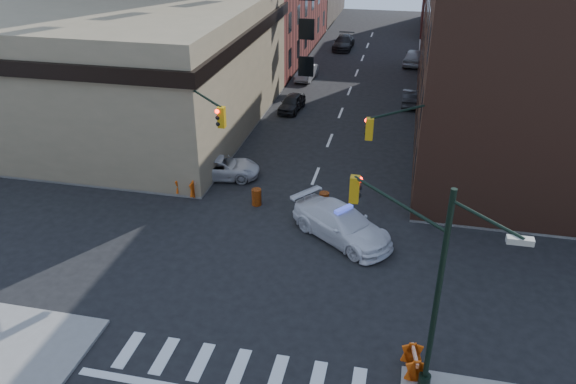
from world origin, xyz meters
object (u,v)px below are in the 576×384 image
at_px(parked_car_wnear, 292,103).
at_px(pedestrian_a, 181,170).
at_px(police_car, 342,224).
at_px(barrel_road, 324,201).
at_px(parked_car_enear, 411,97).
at_px(barricade_se_a, 414,362).
at_px(barricade_nw_a, 187,187).
at_px(pickup, 221,167).
at_px(pedestrian_b, 168,174).
at_px(barrel_bank, 257,197).
at_px(parked_car_wfar, 307,72).

xyz_separation_m(parked_car_wnear, pedestrian_a, (-3.75, -14.71, 0.35)).
bearing_deg(police_car, barrel_road, 62.21).
relative_size(pedestrian_a, barrel_road, 1.72).
height_order(parked_car_enear, barricade_se_a, parked_car_enear).
height_order(police_car, parked_car_enear, police_car).
height_order(parked_car_enear, barricade_nw_a, parked_car_enear).
xyz_separation_m(barricade_se_a, barricade_nw_a, (-13.30, 11.40, 0.05)).
xyz_separation_m(pickup, barrel_road, (6.98, -2.58, -0.18)).
bearing_deg(pickup, barrel_road, -120.87).
height_order(pickup, parked_car_enear, pickup).
relative_size(parked_car_enear, barricade_se_a, 3.31).
bearing_deg(barricade_nw_a, parked_car_wnear, 93.80).
relative_size(pedestrian_b, barricade_se_a, 1.53).
xyz_separation_m(pickup, parked_car_enear, (11.30, 16.72, -0.02)).
bearing_deg(barricade_se_a, barrel_road, 13.55).
xyz_separation_m(parked_car_enear, barricade_nw_a, (-12.40, -19.60, -0.01)).
bearing_deg(barricade_se_a, barricade_nw_a, 38.90).
bearing_deg(pedestrian_b, barrel_road, -11.00).
relative_size(pickup, barricade_nw_a, 3.67).
bearing_deg(parked_car_wnear, barrel_road, -66.32).
relative_size(police_car, barrel_bank, 5.91).
xyz_separation_m(police_car, parked_car_wfar, (-7.07, 27.67, -0.17)).
bearing_deg(pedestrian_a, barrel_road, 27.71).
distance_m(parked_car_enear, barrel_bank, 21.33).
relative_size(barrel_road, barricade_nw_a, 0.76).
xyz_separation_m(pickup, parked_car_wfar, (1.28, 22.20, 0.00)).
bearing_deg(barrel_bank, pickup, 136.45).
relative_size(police_car, barricade_nw_a, 4.43).
xyz_separation_m(barrel_road, barrel_bank, (-3.84, -0.40, -0.00)).
distance_m(police_car, parked_car_wnear, 19.76).
distance_m(police_car, parked_car_wfar, 28.56).
relative_size(pedestrian_a, pedestrian_b, 0.94).
relative_size(police_car, pickup, 1.21).
relative_size(pickup, pedestrian_b, 2.65).
distance_m(pedestrian_b, barrel_road, 9.47).
xyz_separation_m(barrel_bank, barricade_nw_a, (-4.23, 0.10, 0.15)).
height_order(pickup, pedestrian_b, pedestrian_b).
relative_size(parked_car_enear, barrel_bank, 4.01).
distance_m(parked_car_wfar, barricade_se_a, 38.08).
bearing_deg(barricade_nw_a, barricade_se_a, -26.72).
bearing_deg(barricade_se_a, parked_car_wnear, 10.35).
bearing_deg(pedestrian_a, parked_car_wfar, 116.33).
bearing_deg(barricade_se_a, pedestrian_b, 40.47).
height_order(parked_car_wfar, parked_car_enear, parked_car_wfar).
height_order(police_car, barricade_nw_a, police_car).
bearing_deg(barricade_nw_a, police_car, -1.46).
distance_m(barrel_road, barricade_se_a, 12.81).
height_order(pedestrian_b, barrel_bank, pedestrian_b).
xyz_separation_m(parked_car_wnear, barrel_bank, (1.38, -16.13, -0.16)).
bearing_deg(pedestrian_b, barricade_nw_a, -29.52).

